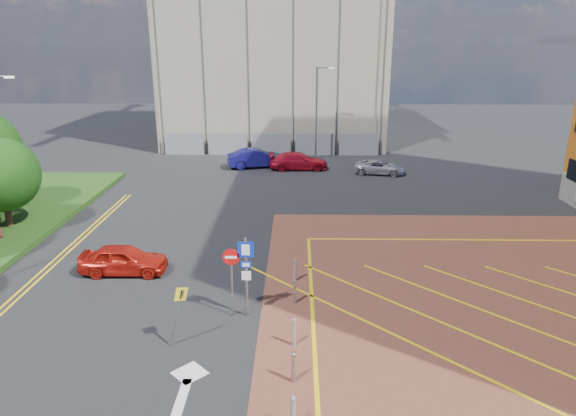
{
  "coord_description": "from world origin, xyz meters",
  "views": [
    {
      "loc": [
        2.37,
        -16.37,
        10.04
      ],
      "look_at": [
        1.98,
        4.94,
        3.07
      ],
      "focal_mm": 32.0,
      "sensor_mm": 36.0,
      "label": 1
    }
  ],
  "objects_px": {
    "lamp_left_far": "(0,141)",
    "lamp_back": "(317,110)",
    "car_red_left": "(124,259)",
    "car_blue_back": "(256,158)",
    "sign_cluster": "(241,269)",
    "tree_c": "(1,175)",
    "car_red_back": "(298,161)",
    "car_silver_back": "(380,167)",
    "warning_sign": "(178,309)"
  },
  "relations": [
    {
      "from": "tree_c",
      "to": "car_blue_back",
      "type": "height_order",
      "value": "tree_c"
    },
    {
      "from": "tree_c",
      "to": "car_silver_back",
      "type": "height_order",
      "value": "tree_c"
    },
    {
      "from": "car_blue_back",
      "to": "car_red_back",
      "type": "distance_m",
      "value": 3.55
    },
    {
      "from": "car_blue_back",
      "to": "car_red_back",
      "type": "xyz_separation_m",
      "value": [
        3.5,
        -0.62,
        -0.09
      ]
    },
    {
      "from": "lamp_back",
      "to": "warning_sign",
      "type": "relative_size",
      "value": 3.56
    },
    {
      "from": "warning_sign",
      "to": "car_red_left",
      "type": "distance_m",
      "value": 6.98
    },
    {
      "from": "lamp_back",
      "to": "warning_sign",
      "type": "distance_m",
      "value": 29.78
    },
    {
      "from": "tree_c",
      "to": "car_red_left",
      "type": "height_order",
      "value": "tree_c"
    },
    {
      "from": "warning_sign",
      "to": "car_red_back",
      "type": "relative_size",
      "value": 0.47
    },
    {
      "from": "tree_c",
      "to": "lamp_left_far",
      "type": "height_order",
      "value": "lamp_left_far"
    },
    {
      "from": "tree_c",
      "to": "sign_cluster",
      "type": "height_order",
      "value": "tree_c"
    },
    {
      "from": "tree_c",
      "to": "lamp_left_far",
      "type": "relative_size",
      "value": 0.61
    },
    {
      "from": "tree_c",
      "to": "car_red_back",
      "type": "distance_m",
      "value": 21.78
    },
    {
      "from": "car_red_back",
      "to": "tree_c",
      "type": "bearing_deg",
      "value": 130.47
    },
    {
      "from": "lamp_left_far",
      "to": "warning_sign",
      "type": "distance_m",
      "value": 18.59
    },
    {
      "from": "car_blue_back",
      "to": "car_silver_back",
      "type": "distance_m",
      "value": 10.11
    },
    {
      "from": "car_red_left",
      "to": "car_silver_back",
      "type": "relative_size",
      "value": 0.99
    },
    {
      "from": "lamp_left_far",
      "to": "lamp_back",
      "type": "bearing_deg",
      "value": 40.86
    },
    {
      "from": "car_blue_back",
      "to": "warning_sign",
      "type": "bearing_deg",
      "value": 164.18
    },
    {
      "from": "car_red_back",
      "to": "sign_cluster",
      "type": "bearing_deg",
      "value": 172.8
    },
    {
      "from": "tree_c",
      "to": "sign_cluster",
      "type": "distance_m",
      "value": 16.53
    },
    {
      "from": "lamp_left_far",
      "to": "car_red_left",
      "type": "xyz_separation_m",
      "value": [
        9.0,
        -7.29,
        -4.0
      ]
    },
    {
      "from": "lamp_left_far",
      "to": "car_silver_back",
      "type": "relative_size",
      "value": 2.03
    },
    {
      "from": "car_red_left",
      "to": "car_red_back",
      "type": "relative_size",
      "value": 0.82
    },
    {
      "from": "warning_sign",
      "to": "car_blue_back",
      "type": "distance_m",
      "value": 26.3
    },
    {
      "from": "lamp_left_far",
      "to": "car_blue_back",
      "type": "xyz_separation_m",
      "value": [
        13.41,
        13.2,
        -3.88
      ]
    },
    {
      "from": "lamp_back",
      "to": "warning_sign",
      "type": "height_order",
      "value": "lamp_back"
    },
    {
      "from": "lamp_left_far",
      "to": "lamp_back",
      "type": "distance_m",
      "value": 24.46
    },
    {
      "from": "tree_c",
      "to": "car_red_left",
      "type": "bearing_deg",
      "value": -33.22
    },
    {
      "from": "lamp_left_far",
      "to": "car_red_back",
      "type": "xyz_separation_m",
      "value": [
        16.9,
        12.58,
        -3.97
      ]
    },
    {
      "from": "tree_c",
      "to": "warning_sign",
      "type": "relative_size",
      "value": 2.18
    },
    {
      "from": "car_blue_back",
      "to": "car_red_back",
      "type": "relative_size",
      "value": 0.99
    },
    {
      "from": "tree_c",
      "to": "sign_cluster",
      "type": "bearing_deg",
      "value": -33.16
    },
    {
      "from": "tree_c",
      "to": "car_red_back",
      "type": "bearing_deg",
      "value": 42.37
    },
    {
      "from": "tree_c",
      "to": "warning_sign",
      "type": "xyz_separation_m",
      "value": [
        11.89,
        -11.09,
        -1.76
      ]
    },
    {
      "from": "sign_cluster",
      "to": "car_silver_back",
      "type": "distance_m",
      "value": 23.82
    },
    {
      "from": "lamp_back",
      "to": "car_red_back",
      "type": "bearing_deg",
      "value": -115.04
    },
    {
      "from": "car_red_left",
      "to": "car_blue_back",
      "type": "height_order",
      "value": "car_blue_back"
    },
    {
      "from": "lamp_left_far",
      "to": "lamp_back",
      "type": "height_order",
      "value": "lamp_left_far"
    },
    {
      "from": "lamp_back",
      "to": "car_red_left",
      "type": "xyz_separation_m",
      "value": [
        -9.5,
        -23.29,
        -3.7
      ]
    },
    {
      "from": "lamp_back",
      "to": "car_red_left",
      "type": "bearing_deg",
      "value": -112.2
    },
    {
      "from": "car_red_back",
      "to": "lamp_back",
      "type": "bearing_deg",
      "value": -26.94
    },
    {
      "from": "lamp_left_far",
      "to": "car_red_left",
      "type": "bearing_deg",
      "value": -39.02
    },
    {
      "from": "tree_c",
      "to": "warning_sign",
      "type": "distance_m",
      "value": 16.35
    },
    {
      "from": "lamp_back",
      "to": "sign_cluster",
      "type": "height_order",
      "value": "lamp_back"
    },
    {
      "from": "sign_cluster",
      "to": "warning_sign",
      "type": "distance_m",
      "value": 2.86
    },
    {
      "from": "sign_cluster",
      "to": "car_red_left",
      "type": "bearing_deg",
      "value": 146.92
    },
    {
      "from": "lamp_back",
      "to": "sign_cluster",
      "type": "distance_m",
      "value": 27.38
    },
    {
      "from": "sign_cluster",
      "to": "lamp_left_far",
      "type": "bearing_deg",
      "value": 143.18
    },
    {
      "from": "tree_c",
      "to": "car_red_back",
      "type": "relative_size",
      "value": 1.03
    }
  ]
}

